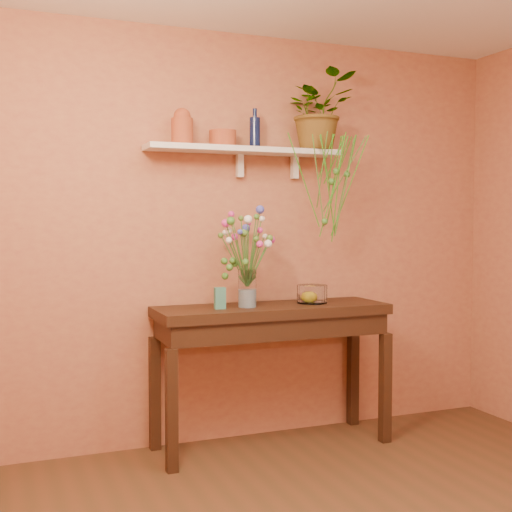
% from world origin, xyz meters
% --- Properties ---
extents(room, '(4.04, 4.04, 2.70)m').
position_xyz_m(room, '(0.00, 0.00, 1.35)').
color(room, '#52311C').
rests_on(room, ground).
extents(sideboard, '(1.51, 0.49, 0.92)m').
position_xyz_m(sideboard, '(0.19, 1.74, 0.78)').
color(sideboard, '#321A10').
rests_on(sideboard, ground).
extents(wall_shelf, '(1.30, 0.24, 0.19)m').
position_xyz_m(wall_shelf, '(0.06, 1.87, 1.92)').
color(wall_shelf, white).
rests_on(wall_shelf, room).
extents(terracotta_jug, '(0.17, 0.17, 0.22)m').
position_xyz_m(terracotta_jug, '(-0.38, 1.85, 2.04)').
color(terracotta_jug, '#9C3B27').
rests_on(terracotta_jug, wall_shelf).
extents(terracotta_pot, '(0.23, 0.23, 0.11)m').
position_xyz_m(terracotta_pot, '(-0.09, 1.89, 1.99)').
color(terracotta_pot, '#9C3B27').
rests_on(terracotta_pot, wall_shelf).
extents(blue_bottle, '(0.09, 0.09, 0.25)m').
position_xyz_m(blue_bottle, '(0.12, 1.87, 2.04)').
color(blue_bottle, '#0C163B').
rests_on(blue_bottle, wall_shelf).
extents(spider_plant, '(0.50, 0.45, 0.52)m').
position_xyz_m(spider_plant, '(0.57, 1.85, 2.20)').
color(spider_plant, '#417F2C').
rests_on(spider_plant, wall_shelf).
extents(plant_fronds, '(0.55, 0.31, 0.70)m').
position_xyz_m(plant_fronds, '(0.61, 1.69, 1.72)').
color(plant_fronds, '#417F2C').
rests_on(plant_fronds, wall_shelf).
extents(glass_vase, '(0.11, 0.11, 0.24)m').
position_xyz_m(glass_vase, '(0.01, 1.71, 1.02)').
color(glass_vase, white).
rests_on(glass_vase, sideboard).
extents(bouquet, '(0.39, 0.38, 0.51)m').
position_xyz_m(bouquet, '(-0.01, 1.71, 1.35)').
color(bouquet, '#386B28').
rests_on(bouquet, glass_vase).
extents(glass_bowl, '(0.20, 0.20, 0.12)m').
position_xyz_m(glass_bowl, '(0.48, 1.75, 0.97)').
color(glass_bowl, white).
rests_on(glass_bowl, sideboard).
extents(lemon, '(0.08, 0.08, 0.08)m').
position_xyz_m(lemon, '(0.47, 1.76, 0.96)').
color(lemon, yellow).
rests_on(lemon, glass_bowl).
extents(carton, '(0.07, 0.06, 0.13)m').
position_xyz_m(carton, '(-0.18, 1.70, 0.98)').
color(carton, '#2F627D').
rests_on(carton, sideboard).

